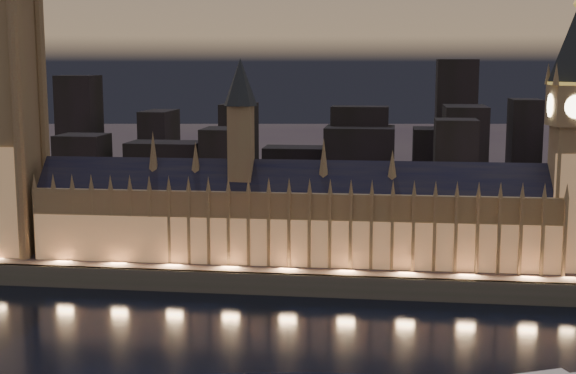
# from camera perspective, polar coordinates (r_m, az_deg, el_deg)

# --- Properties ---
(ground_plane) EXTENTS (2000.00, 2000.00, 0.00)m
(ground_plane) POSITION_cam_1_polar(r_m,az_deg,el_deg) (258.53, -2.74, -10.22)
(ground_plane) COLOR black
(ground_plane) RESTS_ON ground
(north_bank) EXTENTS (2000.00, 960.00, 8.00)m
(north_bank) POSITION_cam_1_polar(r_m,az_deg,el_deg) (765.83, 4.18, 2.83)
(north_bank) COLOR #40333E
(north_bank) RESTS_ON ground
(embankment_wall) EXTENTS (2000.00, 2.50, 8.00)m
(embankment_wall) POSITION_cam_1_polar(r_m,az_deg,el_deg) (295.91, -1.32, -6.92)
(embankment_wall) COLOR #4F5747
(embankment_wall) RESTS_ON ground
(palace_of_westminster) EXTENTS (202.00, 22.80, 78.00)m
(palace_of_westminster) POSITION_cam_1_polar(r_m,az_deg,el_deg) (310.09, 0.14, -1.93)
(palace_of_westminster) COLOR #936E4E
(palace_of_westminster) RESTS_ON north_bank
(victoria_tower) EXTENTS (31.68, 31.68, 133.08)m
(victoria_tower) POSITION_cam_1_polar(r_m,az_deg,el_deg) (339.33, -19.61, 6.64)
(victoria_tower) COLOR #936E4E
(victoria_tower) RESTS_ON north_bank
(elizabeth_tower) EXTENTS (18.00, 18.00, 102.03)m
(elizabeth_tower) POSITION_cam_1_polar(r_m,az_deg,el_deg) (309.59, 19.50, 4.70)
(elizabeth_tower) COLOR #936E4E
(elizabeth_tower) RESTS_ON north_bank
(city_backdrop) EXTENTS (488.97, 215.63, 78.24)m
(city_backdrop) POSITION_cam_1_polar(r_m,az_deg,el_deg) (490.44, 7.19, 2.54)
(city_backdrop) COLOR black
(city_backdrop) RESTS_ON north_bank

